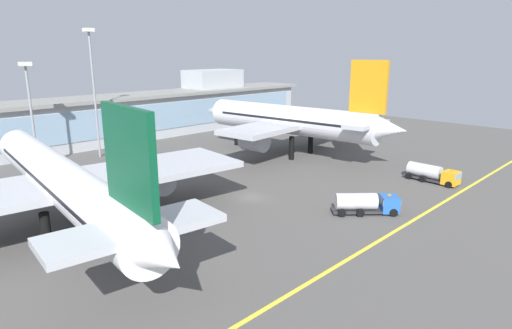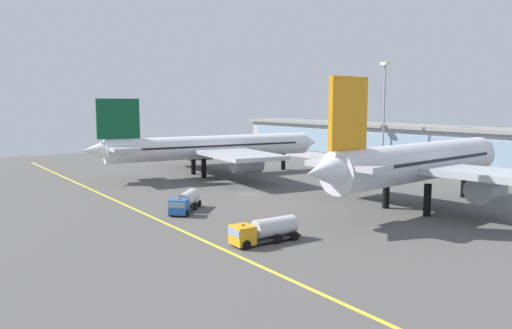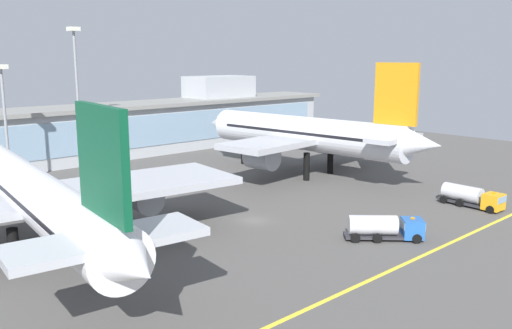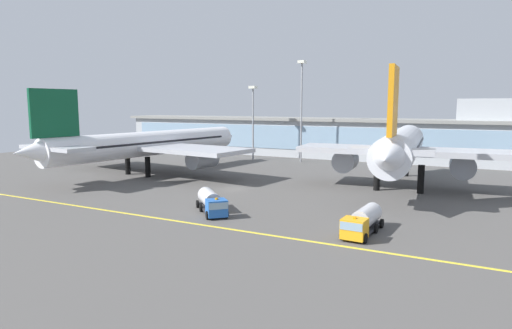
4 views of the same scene
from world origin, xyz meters
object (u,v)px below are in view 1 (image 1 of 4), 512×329
Objects in this scene: airliner_near_left at (62,182)px; apron_light_mast_centre at (30,99)px; fuel_tanker_truck at (368,203)px; airliner_near_right at (290,120)px; apron_light_mast_west at (93,76)px; baggage_tug_near at (434,174)px.

apron_light_mast_centre is at bearing -7.23° from airliner_near_left.
fuel_tanker_truck is at bearing -119.77° from airliner_near_left.
fuel_tanker_truck is 0.41× the size of apron_light_mast_centre.
airliner_near_left is 39.60m from fuel_tanker_truck.
apron_light_mast_west reaches higher than airliner_near_right.
apron_light_mast_west reaches higher than airliner_near_left.
airliner_near_left is 1.17× the size of airliner_near_right.
apron_light_mast_centre is at bearing -171.22° from apron_light_mast_west.
apron_light_mast_west is at bearing -24.94° from airliner_near_left.
apron_light_mast_west is (-10.26, 57.75, 15.31)m from fuel_tanker_truck.
airliner_near_right is 5.49× the size of baggage_tug_near.
airliner_near_left is 41.68m from apron_light_mast_west.
airliner_near_right reaches higher than fuel_tanker_truck.
fuel_tanker_truck is at bearing -79.92° from apron_light_mast_west.
fuel_tanker_truck is at bearing 142.01° from airliner_near_right.
baggage_tug_near is at bearing -51.62° from apron_light_mast_centre.
airliner_near_right is 1.92× the size of apron_light_mast_west.
baggage_tug_near is 72.45m from apron_light_mast_centre.
airliner_near_right is 6.14× the size of fuel_tanker_truck.
baggage_tug_near is (1.25, -30.91, -5.88)m from airliner_near_right.
airliner_near_left is 6.41× the size of baggage_tug_near.
airliner_near_right reaches higher than airliner_near_left.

